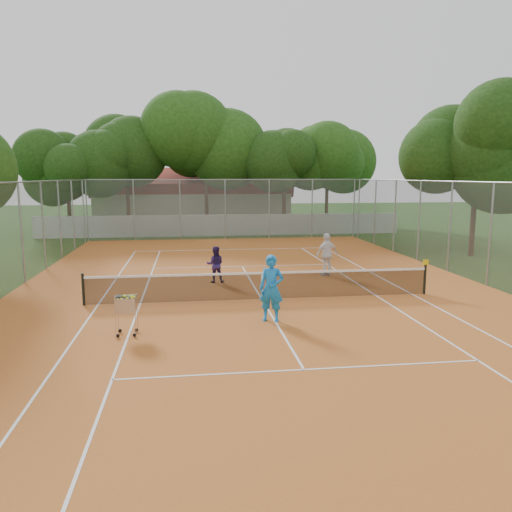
{
  "coord_description": "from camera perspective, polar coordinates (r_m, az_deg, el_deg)",
  "views": [
    {
      "loc": [
        -2.45,
        -16.6,
        4.24
      ],
      "look_at": [
        0.0,
        1.5,
        1.3
      ],
      "focal_mm": 35.0,
      "sensor_mm": 36.0,
      "label": 1
    }
  ],
  "objects": [
    {
      "name": "ball_hopper",
      "position": [
        13.8,
        -14.59,
        -6.45
      ],
      "size": [
        0.63,
        0.63,
        1.16
      ],
      "primitive_type": "cube",
      "rotation": [
        0.0,
        0.0,
        0.13
      ],
      "color": "#B7B8BF",
      "rests_on": "court_pad"
    },
    {
      "name": "tropical_trees",
      "position": [
        38.69,
        -4.14,
        10.25
      ],
      "size": [
        29.0,
        19.0,
        10.0
      ],
      "primitive_type": "cube",
      "color": "black",
      "rests_on": "ground"
    },
    {
      "name": "perimeter_fence",
      "position": [
        16.93,
        0.68,
        1.54
      ],
      "size": [
        18.0,
        34.0,
        4.0
      ],
      "primitive_type": "cube",
      "color": "slate",
      "rests_on": "ground"
    },
    {
      "name": "tennis_net",
      "position": [
        17.19,
        0.67,
        -3.39
      ],
      "size": [
        11.88,
        0.1,
        0.98
      ],
      "primitive_type": "cube",
      "color": "black",
      "rests_on": "court_pad"
    },
    {
      "name": "boundary_wall",
      "position": [
        35.86,
        -3.76,
        3.54
      ],
      "size": [
        26.0,
        0.3,
        1.5
      ],
      "primitive_type": "cube",
      "color": "silver",
      "rests_on": "ground"
    },
    {
      "name": "clubhouse",
      "position": [
        45.65,
        -7.18,
        6.52
      ],
      "size": [
        16.4,
        9.0,
        4.4
      ],
      "primitive_type": "cube",
      "color": "beige",
      "rests_on": "ground"
    },
    {
      "name": "ground",
      "position": [
        17.31,
        0.67,
        -5.04
      ],
      "size": [
        120.0,
        120.0,
        0.0
      ],
      "primitive_type": "plane",
      "color": "#183A0F",
      "rests_on": "ground"
    },
    {
      "name": "player_far_right",
      "position": [
        21.46,
        8.11,
        0.18
      ],
      "size": [
        1.16,
        0.8,
        1.82
      ],
      "primitive_type": "imported",
      "rotation": [
        0.0,
        0.0,
        3.51
      ],
      "color": "silver",
      "rests_on": "court_pad"
    },
    {
      "name": "player_near",
      "position": [
        14.56,
        1.77,
        -3.72
      ],
      "size": [
        0.83,
        0.69,
        1.96
      ],
      "primitive_type": "imported",
      "rotation": [
        0.0,
        0.0,
        -0.35
      ],
      "color": "blue",
      "rests_on": "court_pad"
    },
    {
      "name": "court_pad",
      "position": [
        17.31,
        0.67,
        -5.01
      ],
      "size": [
        18.0,
        34.0,
        0.02
      ],
      "primitive_type": "cube",
      "color": "#B86223",
      "rests_on": "ground"
    },
    {
      "name": "player_far_left",
      "position": [
        19.96,
        -4.68,
        -0.96
      ],
      "size": [
        0.75,
        0.61,
        1.46
      ],
      "primitive_type": "imported",
      "rotation": [
        0.0,
        0.0,
        3.06
      ],
      "color": "#281A50",
      "rests_on": "court_pad"
    },
    {
      "name": "court_lines",
      "position": [
        17.3,
        0.67,
        -4.96
      ],
      "size": [
        10.98,
        23.78,
        0.01
      ],
      "primitive_type": "cube",
      "color": "white",
      "rests_on": "court_pad"
    }
  ]
}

